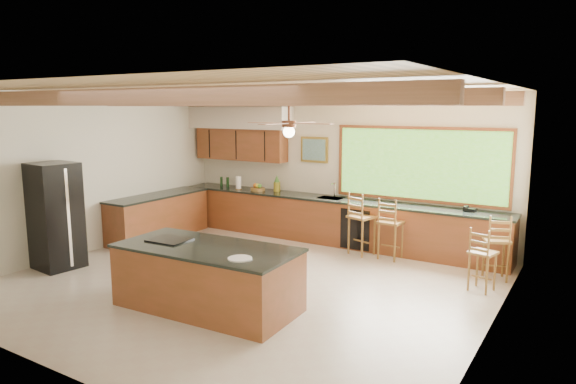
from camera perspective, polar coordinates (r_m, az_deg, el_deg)
The scene contains 9 objects.
ground at distance 8.22m, azimuth -4.78°, elevation -10.03°, with size 7.20×7.20×0.00m, color #BBAE9B.
room_shell at distance 8.40m, azimuth -3.26°, elevation 5.86°, with size 7.27×6.54×3.02m.
counter_run at distance 10.55m, azimuth -0.25°, elevation -3.00°, with size 7.12×3.10×1.28m.
island at distance 7.18m, azimuth -8.95°, elevation -9.33°, with size 2.56×1.29×0.89m.
refrigerator at distance 9.58m, azimuth -24.42°, elevation -2.42°, with size 0.77×0.76×1.81m.
bar_stool_a at distance 9.60m, azimuth 8.07°, elevation -2.89°, with size 0.54×0.54×1.19m.
bar_stool_b at distance 9.40m, azimuth 11.25°, elevation -3.45°, with size 0.44×0.44×1.13m.
bar_stool_c at distance 8.18m, azimuth 20.78°, elevation -6.48°, with size 0.42×0.42×0.98m.
bar_stool_d at distance 8.77m, azimuth 22.11°, elevation -5.12°, with size 0.50×0.50×1.07m.
Camera 1 is at (4.64, -6.21, 2.73)m, focal length 32.00 mm.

